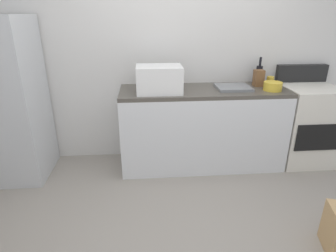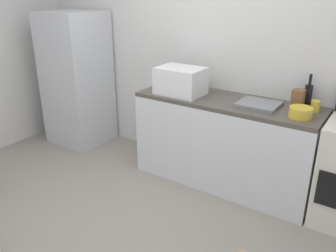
{
  "view_description": "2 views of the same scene",
  "coord_description": "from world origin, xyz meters",
  "px_view_note": "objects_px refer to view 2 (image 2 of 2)",
  "views": [
    {
      "loc": [
        -0.33,
        -1.72,
        1.67
      ],
      "look_at": [
        -0.12,
        0.79,
        0.65
      ],
      "focal_mm": 30.14,
      "sensor_mm": 36.0,
      "label": 1
    },
    {
      "loc": [
        1.62,
        -1.78,
        1.91
      ],
      "look_at": [
        -0.12,
        0.8,
        0.67
      ],
      "focal_mm": 37.12,
      "sensor_mm": 36.0,
      "label": 2
    }
  ],
  "objects_px": {
    "knife_block": "(298,100)",
    "coffee_mug": "(315,106)",
    "wine_bottle": "(308,95)",
    "microwave": "(181,81)",
    "refrigerator": "(77,79)",
    "mixing_bowl": "(301,112)"
  },
  "relations": [
    {
      "from": "microwave",
      "to": "knife_block",
      "type": "height_order",
      "value": "microwave"
    },
    {
      "from": "wine_bottle",
      "to": "knife_block",
      "type": "bearing_deg",
      "value": -111.86
    },
    {
      "from": "knife_block",
      "to": "mixing_bowl",
      "type": "relative_size",
      "value": 0.95
    },
    {
      "from": "refrigerator",
      "to": "microwave",
      "type": "bearing_deg",
      "value": -1.1
    },
    {
      "from": "refrigerator",
      "to": "wine_bottle",
      "type": "height_order",
      "value": "refrigerator"
    },
    {
      "from": "wine_bottle",
      "to": "microwave",
      "type": "bearing_deg",
      "value": -165.66
    },
    {
      "from": "microwave",
      "to": "coffee_mug",
      "type": "distance_m",
      "value": 1.28
    },
    {
      "from": "microwave",
      "to": "mixing_bowl",
      "type": "bearing_deg",
      "value": -1.49
    },
    {
      "from": "wine_bottle",
      "to": "mixing_bowl",
      "type": "bearing_deg",
      "value": -84.96
    },
    {
      "from": "refrigerator",
      "to": "coffee_mug",
      "type": "xyz_separation_m",
      "value": [
        2.83,
        0.16,
        0.12
      ]
    },
    {
      "from": "coffee_mug",
      "to": "knife_block",
      "type": "xyz_separation_m",
      "value": [
        -0.15,
        -0.02,
        0.04
      ]
    },
    {
      "from": "wine_bottle",
      "to": "coffee_mug",
      "type": "relative_size",
      "value": 3.0
    },
    {
      "from": "wine_bottle",
      "to": "coffee_mug",
      "type": "xyz_separation_m",
      "value": [
        0.09,
        -0.11,
        -0.06
      ]
    },
    {
      "from": "refrigerator",
      "to": "knife_block",
      "type": "height_order",
      "value": "refrigerator"
    },
    {
      "from": "microwave",
      "to": "mixing_bowl",
      "type": "distance_m",
      "value": 1.2
    },
    {
      "from": "knife_block",
      "to": "mixing_bowl",
      "type": "distance_m",
      "value": 0.22
    },
    {
      "from": "refrigerator",
      "to": "wine_bottle",
      "type": "bearing_deg",
      "value": 5.61
    },
    {
      "from": "wine_bottle",
      "to": "coffee_mug",
      "type": "bearing_deg",
      "value": -48.77
    },
    {
      "from": "refrigerator",
      "to": "mixing_bowl",
      "type": "height_order",
      "value": "refrigerator"
    },
    {
      "from": "wine_bottle",
      "to": "refrigerator",
      "type": "bearing_deg",
      "value": -174.39
    },
    {
      "from": "knife_block",
      "to": "coffee_mug",
      "type": "bearing_deg",
      "value": 8.9
    },
    {
      "from": "microwave",
      "to": "wine_bottle",
      "type": "bearing_deg",
      "value": 14.34
    }
  ]
}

